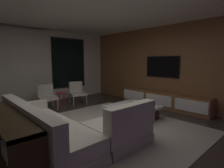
{
  "coord_description": "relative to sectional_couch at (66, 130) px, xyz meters",
  "views": [
    {
      "loc": [
        -2.35,
        -2.99,
        1.53
      ],
      "look_at": [
        1.5,
        1.16,
        0.8
      ],
      "focal_mm": 28.32,
      "sensor_mm": 36.0,
      "label": 1
    }
  ],
  "objects": [
    {
      "name": "floor",
      "position": [
        0.88,
        0.17,
        -0.29
      ],
      "size": [
        9.2,
        9.2,
        0.0
      ],
      "primitive_type": "plane",
      "color": "#332B26"
    },
    {
      "name": "back_wall_with_window",
      "position": [
        0.82,
        3.79,
        1.05
      ],
      "size": [
        6.6,
        0.3,
        2.7
      ],
      "color": "silver",
      "rests_on": "floor"
    },
    {
      "name": "media_wall",
      "position": [
        3.94,
        0.17,
        1.06
      ],
      "size": [
        0.12,
        7.8,
        2.7
      ],
      "color": "brown",
      "rests_on": "floor"
    },
    {
      "name": "ceiling",
      "position": [
        0.88,
        0.17,
        2.41
      ],
      "size": [
        8.2,
        8.2,
        0.0
      ],
      "primitive_type": "plane",
      "color": "silver"
    },
    {
      "name": "area_rug",
      "position": [
        1.23,
        0.07,
        -0.28
      ],
      "size": [
        3.2,
        3.8,
        0.01
      ],
      "primitive_type": "cube",
      "color": "#ADA391",
      "rests_on": "floor"
    },
    {
      "name": "sectional_couch",
      "position": [
        0.0,
        0.0,
        0.0
      ],
      "size": [
        1.98,
        2.5,
        0.82
      ],
      "color": "#B1A997",
      "rests_on": "floor"
    },
    {
      "name": "coffee_table",
      "position": [
        2.01,
        0.15,
        -0.1
      ],
      "size": [
        1.16,
        1.16,
        0.36
      ],
      "color": "#312413",
      "rests_on": "floor"
    },
    {
      "name": "book_stack_on_coffee_table",
      "position": [
        2.17,
        0.15,
        0.12
      ],
      "size": [
        0.31,
        0.23,
        0.11
      ],
      "color": "#7C98AB",
      "rests_on": "coffee_table"
    },
    {
      "name": "accent_chair_near_window",
      "position": [
        1.91,
        2.71,
        0.14
      ],
      "size": [
        0.66,
        0.67,
        0.78
      ],
      "color": "#B2ADA0",
      "rests_on": "floor"
    },
    {
      "name": "accent_chair_by_curtain",
      "position": [
        0.79,
        2.73,
        0.14
      ],
      "size": [
        0.62,
        0.63,
        0.78
      ],
      "color": "#B2ADA0",
      "rests_on": "floor"
    },
    {
      "name": "side_stool",
      "position": [
        1.28,
        2.73,
        0.08
      ],
      "size": [
        0.32,
        0.32,
        0.46
      ],
      "color": "red",
      "rests_on": "floor"
    },
    {
      "name": "media_console",
      "position": [
        3.65,
        0.22,
        -0.04
      ],
      "size": [
        0.46,
        3.1,
        0.52
      ],
      "color": "brown",
      "rests_on": "floor"
    },
    {
      "name": "mounted_tv",
      "position": [
        3.83,
        0.42,
        1.06
      ],
      "size": [
        0.05,
        1.22,
        0.7
      ],
      "color": "black"
    },
    {
      "name": "console_table_behind_couch",
      "position": [
        -0.91,
        0.13,
        0.12
      ],
      "size": [
        0.4,
        2.1,
        0.74
      ],
      "color": "#312413",
      "rests_on": "floor"
    }
  ]
}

